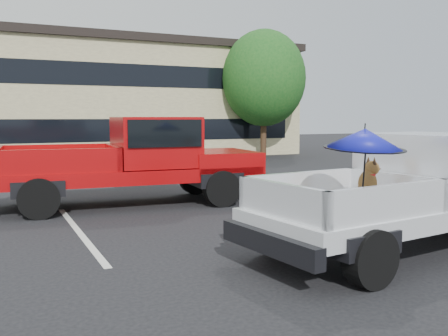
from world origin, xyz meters
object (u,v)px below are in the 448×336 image
(tree_back, at_px, (163,82))
(silver_pickup, at_px, (420,185))
(red_pickup, at_px, (147,157))
(tree_right, at_px, (264,78))

(tree_back, distance_m, silver_pickup, 26.12)
(silver_pickup, distance_m, red_pickup, 6.64)
(red_pickup, bearing_deg, silver_pickup, -60.93)
(silver_pickup, height_order, red_pickup, red_pickup)
(tree_right, relative_size, tree_back, 0.95)
(tree_right, height_order, red_pickup, tree_right)
(tree_back, relative_size, red_pickup, 1.07)
(tree_back, height_order, silver_pickup, tree_back)
(tree_right, xyz_separation_m, silver_pickup, (-7.16, -17.56, -3.16))
(red_pickup, bearing_deg, tree_right, 53.69)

